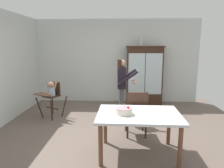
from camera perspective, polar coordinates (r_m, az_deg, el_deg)
name	(u,v)px	position (r m, az deg, el deg)	size (l,w,h in m)	color
ground_plane	(113,133)	(4.49, 0.27, -13.71)	(6.24, 6.24, 0.00)	#66564C
wall_back	(116,61)	(6.73, 1.20, 6.39)	(5.32, 0.06, 2.70)	silver
china_cabinet	(144,75)	(6.56, 9.05, 2.47)	(1.17, 0.48, 1.85)	#382116
ceramic_vase	(141,42)	(6.48, 8.18, 11.61)	(0.13, 0.13, 0.27)	#B2B7B2
high_chair_with_toddler	(51,93)	(5.47, -16.64, -2.45)	(0.78, 0.84, 0.95)	#382116
adult_person	(122,82)	(5.04, 2.81, 0.55)	(0.51, 0.49, 1.53)	#47474C
dining_table	(139,119)	(3.49, 7.48, -9.67)	(1.40, 0.98, 0.74)	silver
birthday_cake	(124,111)	(3.39, 3.46, -7.53)	(0.28, 0.28, 0.19)	beige
dining_chair_far_side	(136,111)	(4.18, 6.89, -7.47)	(0.47, 0.47, 0.96)	#382116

